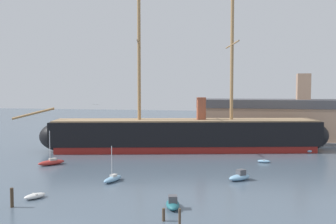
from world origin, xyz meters
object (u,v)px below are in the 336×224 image
at_px(motorboat_foreground_right, 173,204).
at_px(motorboat_mid_right, 240,177).
at_px(mooring_piling_nearest, 12,198).
at_px(dockside_warehouse_right, 274,120).
at_px(mooring_piling_right_pair, 180,218).
at_px(tall_ship, 185,135).
at_px(sailboat_mid_left, 51,162).
at_px(dinghy_foreground_left, 35,196).
at_px(mooring_piling_left_pair, 164,215).
at_px(dinghy_alongside_stern, 264,161).
at_px(motorboat_far_right, 309,150).
at_px(seagull_in_flight, 96,105).
at_px(sailboat_near_centre, 113,179).
at_px(dinghy_far_left, 64,140).

xyz_separation_m(motorboat_foreground_right, motorboat_mid_right, (7.09, 14.70, 0.03)).
bearing_deg(mooring_piling_nearest, dockside_warehouse_right, 62.62).
bearing_deg(mooring_piling_right_pair, tall_ship, 98.70).
bearing_deg(sailboat_mid_left, dinghy_foreground_left, -66.08).
bearing_deg(mooring_piling_left_pair, dinghy_alongside_stern, 71.39).
bearing_deg(motorboat_far_right, tall_ship, -172.29).
relative_size(dinghy_foreground_left, seagull_in_flight, 2.98).
height_order(dinghy_alongside_stern, mooring_piling_nearest, mooring_piling_nearest).
height_order(mooring_piling_nearest, seagull_in_flight, seagull_in_flight).
distance_m(dinghy_foreground_left, sailboat_mid_left, 20.73).
xyz_separation_m(tall_ship, motorboat_mid_right, (12.13, -24.44, -2.97)).
bearing_deg(tall_ship, dinghy_alongside_stern, -32.14).
bearing_deg(seagull_in_flight, dockside_warehouse_right, 55.09).
relative_size(sailboat_near_centre, dinghy_alongside_stern, 2.25).
height_order(tall_ship, motorboat_mid_right, tall_ship).
bearing_deg(motorboat_mid_right, sailboat_mid_left, 172.43).
height_order(motorboat_foreground_right, dinghy_alongside_stern, motorboat_foreground_right).
bearing_deg(motorboat_far_right, motorboat_mid_right, -116.20).
relative_size(sailboat_mid_left, mooring_piling_nearest, 2.74).
xyz_separation_m(motorboat_far_right, mooring_piling_right_pair, (-19.02, -48.33, 0.39)).
xyz_separation_m(motorboat_mid_right, mooring_piling_left_pair, (-7.19, -18.94, 0.10)).
xyz_separation_m(motorboat_far_right, mooring_piling_nearest, (-38.70, -46.15, 0.57)).
relative_size(sailboat_near_centre, sailboat_mid_left, 0.86).
distance_m(sailboat_near_centre, seagull_in_flight, 12.84).
distance_m(dinghy_alongside_stern, mooring_piling_nearest, 43.54).
xyz_separation_m(dinghy_foreground_left, seagull_in_flight, (1.46, 15.60, 10.57)).
relative_size(tall_ship, dinghy_far_left, 23.07).
relative_size(dinghy_far_left, mooring_piling_nearest, 1.31).
xyz_separation_m(dinghy_foreground_left, sailboat_near_centre, (6.34, 9.97, 0.12)).
height_order(motorboat_mid_right, mooring_piling_right_pair, mooring_piling_right_pair).
distance_m(sailboat_mid_left, seagull_in_flight, 14.71).
bearing_deg(motorboat_mid_right, mooring_piling_right_pair, -104.49).
bearing_deg(seagull_in_flight, motorboat_foreground_right, -44.93).
relative_size(dinghy_alongside_stern, dinghy_far_left, 0.80).
distance_m(tall_ship, sailboat_near_centre, 29.82).
bearing_deg(mooring_piling_nearest, dinghy_foreground_left, 79.65).
bearing_deg(motorboat_far_right, seagull_in_flight, -143.62).
bearing_deg(motorboat_foreground_right, dinghy_alongside_stern, 69.06).
height_order(motorboat_mid_right, motorboat_far_right, motorboat_mid_right).
xyz_separation_m(sailboat_near_centre, sailboat_mid_left, (-14.74, 8.98, 0.07)).
bearing_deg(dockside_warehouse_right, mooring_piling_right_pair, -101.15).
relative_size(sailboat_near_centre, mooring_piling_nearest, 2.36).
bearing_deg(tall_ship, sailboat_near_centre, -101.33).
bearing_deg(dockside_warehouse_right, motorboat_far_right, -69.41).
distance_m(motorboat_far_right, mooring_piling_left_pair, 51.34).
xyz_separation_m(dinghy_foreground_left, dinghy_alongside_stern, (28.30, 28.91, -0.05)).
distance_m(motorboat_mid_right, dockside_warehouse_right, 45.40).
distance_m(dinghy_foreground_left, dinghy_alongside_stern, 40.45).
bearing_deg(sailboat_near_centre, mooring_piling_left_pair, -53.01).
bearing_deg(sailboat_mid_left, mooring_piling_left_pair, -42.38).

